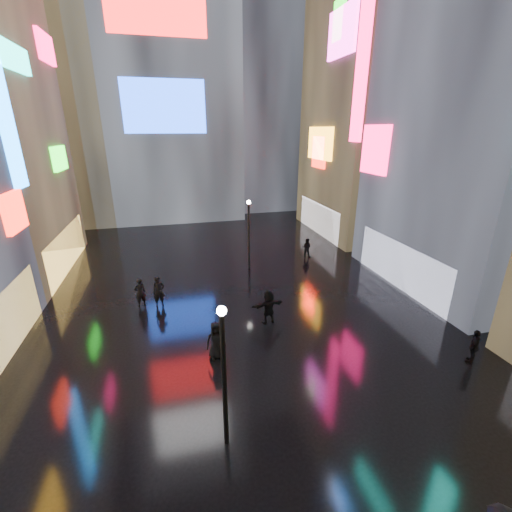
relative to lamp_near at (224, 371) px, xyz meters
name	(u,v)px	position (x,y,z in m)	size (l,w,h in m)	color
ground	(227,285)	(2.10, 12.25, -2.94)	(140.00, 140.00, 0.00)	black
building_right_far	(378,81)	(18.08, 22.25, 11.03)	(10.28, 12.00, 28.00)	black
tower_main	(156,19)	(-0.90, 36.22, 18.06)	(16.00, 14.20, 42.00)	black
tower_flank_right	(259,69)	(11.10, 38.25, 14.06)	(12.00, 12.00, 34.00)	black
tower_flank_left	(54,97)	(-11.90, 34.25, 10.06)	(10.00, 10.00, 26.00)	black
lamp_near	(224,371)	(0.00, 0.00, 0.00)	(0.30, 0.30, 5.20)	black
lamp_far	(249,231)	(4.25, 14.86, 0.00)	(0.30, 0.30, 5.20)	black
pedestrian_3	(474,346)	(11.46, 1.48, -2.12)	(0.97, 0.40, 1.65)	black
pedestrian_4	(216,340)	(0.32, 4.66, -2.03)	(0.90, 0.58, 1.83)	black
pedestrian_5	(269,307)	(3.49, 6.99, -1.98)	(1.78, 0.57, 1.92)	black
pedestrian_6	(159,292)	(-2.26, 10.35, -2.00)	(0.69, 0.45, 1.89)	black
pedestrian_7	(307,248)	(9.40, 16.11, -2.16)	(0.77, 0.60, 1.58)	black
umbrella_2	(215,315)	(0.32, 4.66, -0.71)	(0.88, 0.90, 0.81)	black
pedestrian_8	(140,292)	(-3.33, 10.64, -2.05)	(0.65, 0.43, 1.79)	black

